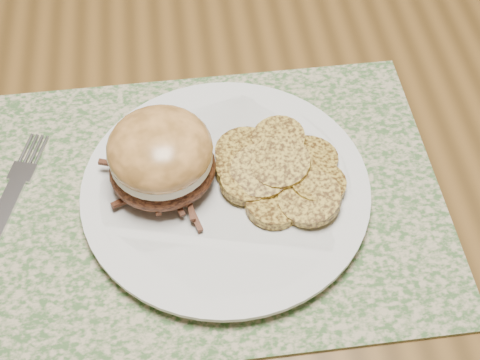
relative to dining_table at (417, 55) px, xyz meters
name	(u,v)px	position (x,y,z in m)	size (l,w,h in m)	color
ground	(350,289)	(0.00, 0.00, -0.67)	(3.50, 3.50, 0.00)	#51301B
dining_table	(417,55)	(0.00, 0.00, 0.00)	(1.50, 0.90, 0.75)	brown
placemat	(210,200)	(-0.30, -0.26, 0.08)	(0.45, 0.33, 0.00)	#3D5F31
dinner_plate	(226,191)	(-0.28, -0.25, 0.09)	(0.26, 0.26, 0.02)	silver
pork_sandwich	(161,157)	(-0.34, -0.24, 0.14)	(0.11, 0.11, 0.08)	black
roasted_potatoes	(276,171)	(-0.23, -0.25, 0.11)	(0.14, 0.15, 0.03)	#B39234
fork	(2,215)	(-0.50, -0.25, 0.09)	(0.08, 0.20, 0.00)	silver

